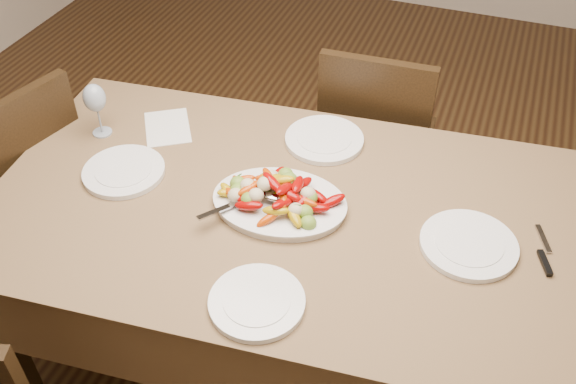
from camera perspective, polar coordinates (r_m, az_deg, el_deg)
The scene contains 14 objects.
floor at distance 2.60m, azimuth 0.12°, elevation -11.44°, with size 6.00×6.00×0.00m, color #382311.
dining_table at distance 2.21m, azimuth -0.00°, elevation -8.59°, with size 1.84×1.04×0.76m, color brown.
chair_far at distance 2.70m, azimuth 7.99°, elevation 4.68°, with size 0.42×0.42×0.95m, color black, non-canonical shape.
chair_left at distance 2.64m, azimuth -23.14°, elevation 0.34°, with size 0.42×0.42×0.95m, color black, non-canonical shape.
serving_platter at distance 1.93m, azimuth -0.75°, elevation -1.10°, with size 0.40×0.29×0.02m, color white.
roasted_vegetables at distance 1.89m, azimuth -0.77°, elevation 0.17°, with size 0.32×0.22×0.09m, color #800403, non-canonical shape.
serving_spoon at distance 1.89m, azimuth -2.96°, elevation -0.67°, with size 0.28×0.06×0.03m, color #9EA0A8, non-canonical shape.
plate_left at distance 2.11m, azimuth -14.38°, elevation 1.77°, with size 0.26×0.26×0.02m, color white.
plate_right at distance 1.88m, azimuth 15.75°, elevation -4.54°, with size 0.27×0.27×0.02m, color white.
plate_far at distance 2.18m, azimuth 3.24°, elevation 4.66°, with size 0.27×0.27×0.02m, color white.
plate_near at distance 1.68m, azimuth -2.78°, elevation -9.76°, with size 0.25×0.25×0.02m, color white.
wine_glass at distance 2.26m, azimuth -16.63°, elevation 7.14°, with size 0.08×0.08×0.20m, color #8C99A5, non-canonical shape.
menu_card at distance 2.29m, azimuth -10.66°, elevation 5.67°, with size 0.15×0.21×0.00m, color silver.
table_knife at distance 1.93m, azimuth 21.79°, elevation -5.00°, with size 0.02×0.20×0.01m, color #9EA0A8, non-canonical shape.
Camera 1 is at (0.54, -1.47, 2.08)m, focal length 40.00 mm.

